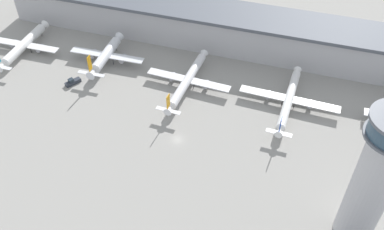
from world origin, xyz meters
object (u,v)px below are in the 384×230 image
(service_truck_catering, at_px, (73,82))
(airplane_gate_alpha, at_px, (24,45))
(airplane_gate_charlie, at_px, (188,80))
(control_tower, at_px, (376,176))
(airplane_gate_bravo, at_px, (106,55))
(airplane_gate_delta, at_px, (289,99))
(service_truck_fuel, at_px, (377,142))

(service_truck_catering, bearing_deg, airplane_gate_alpha, 156.13)
(airplane_gate_alpha, bearing_deg, airplane_gate_charlie, -1.47)
(control_tower, relative_size, service_truck_catering, 7.50)
(airplane_gate_bravo, bearing_deg, control_tower, -26.90)
(airplane_gate_delta, bearing_deg, airplane_gate_alpha, 179.34)
(airplane_gate_charlie, xyz_separation_m, airplane_gate_delta, (44.13, 0.67, -0.02))
(airplane_gate_alpha, distance_m, service_truck_fuel, 165.01)
(airplane_gate_charlie, distance_m, airplane_gate_delta, 44.14)
(control_tower, relative_size, airplane_gate_alpha, 1.37)
(airplane_gate_charlie, bearing_deg, airplane_gate_bravo, 172.26)
(airplane_gate_bravo, bearing_deg, airplane_gate_charlie, -7.74)
(airplane_gate_delta, height_order, service_truck_catering, airplane_gate_delta)
(airplane_gate_bravo, bearing_deg, airplane_gate_delta, -3.35)
(service_truck_catering, distance_m, service_truck_fuel, 130.00)
(airplane_gate_bravo, distance_m, airplane_gate_charlie, 42.43)
(service_truck_catering, height_order, service_truck_fuel, service_truck_catering)
(control_tower, distance_m, service_truck_fuel, 50.40)
(airplane_gate_bravo, relative_size, airplane_gate_charlie, 0.81)
(control_tower, height_order, airplane_gate_alpha, control_tower)
(airplane_gate_charlie, bearing_deg, airplane_gate_alpha, 178.53)
(airplane_gate_alpha, bearing_deg, service_truck_catering, -23.87)
(airplane_gate_alpha, relative_size, airplane_gate_bravo, 1.11)
(airplane_gate_delta, bearing_deg, service_truck_fuel, -16.54)
(control_tower, relative_size, airplane_gate_charlie, 1.23)
(airplane_gate_alpha, height_order, airplane_gate_bravo, airplane_gate_bravo)
(airplane_gate_charlie, distance_m, service_truck_catering, 51.65)
(airplane_gate_delta, bearing_deg, service_truck_catering, -171.64)
(control_tower, xyz_separation_m, service_truck_catering, (-122.36, 39.26, -26.02))
(service_truck_catering, xyz_separation_m, service_truck_fuel, (129.96, 3.12, -0.18))
(airplane_gate_alpha, xyz_separation_m, airplane_gate_delta, (128.55, -1.49, 0.14))
(airplane_gate_alpha, relative_size, airplane_gate_delta, 0.92)
(service_truck_fuel, bearing_deg, airplane_gate_delta, 163.46)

